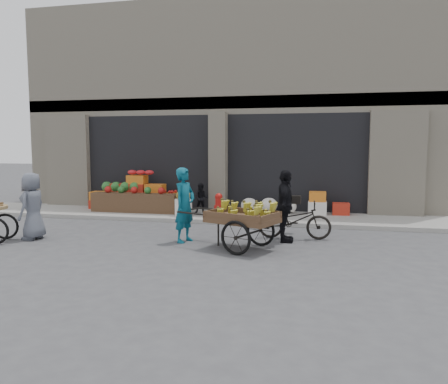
% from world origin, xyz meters
% --- Properties ---
extents(ground, '(80.00, 80.00, 0.00)m').
position_xyz_m(ground, '(0.00, 0.00, 0.00)').
color(ground, '#424244').
rests_on(ground, ground).
extents(sidewalk, '(18.00, 2.20, 0.12)m').
position_xyz_m(sidewalk, '(0.00, 4.10, 0.06)').
color(sidewalk, gray).
rests_on(sidewalk, ground).
extents(building, '(14.00, 6.45, 7.00)m').
position_xyz_m(building, '(0.00, 8.03, 3.37)').
color(building, beige).
rests_on(building, ground).
extents(fruit_display, '(3.10, 1.12, 1.24)m').
position_xyz_m(fruit_display, '(-2.48, 4.38, 0.67)').
color(fruit_display, '#B42819').
rests_on(fruit_display, sidewalk).
extents(pineapple_bin, '(0.52, 0.52, 0.50)m').
position_xyz_m(pineapple_bin, '(-0.75, 3.60, 0.37)').
color(pineapple_bin, silver).
rests_on(pineapple_bin, sidewalk).
extents(fire_hydrant, '(0.22, 0.22, 0.71)m').
position_xyz_m(fire_hydrant, '(0.35, 3.55, 0.50)').
color(fire_hydrant, '#A5140F').
rests_on(fire_hydrant, sidewalk).
extents(orange_bucket, '(0.32, 0.32, 0.30)m').
position_xyz_m(orange_bucket, '(0.85, 3.50, 0.27)').
color(orange_bucket, orange).
rests_on(orange_bucket, sidewalk).
extents(right_bay_goods, '(3.35, 0.60, 0.70)m').
position_xyz_m(right_bay_goods, '(2.61, 4.70, 0.41)').
color(right_bay_goods, silver).
rests_on(right_bay_goods, sidewalk).
extents(seated_person, '(0.51, 0.43, 0.93)m').
position_xyz_m(seated_person, '(-0.35, 4.20, 0.58)').
color(seated_person, black).
rests_on(seated_person, sidewalk).
extents(banana_cart, '(2.58, 1.76, 1.01)m').
position_xyz_m(banana_cart, '(1.59, 0.24, 0.73)').
color(banana_cart, brown).
rests_on(banana_cart, ground).
extents(vendor_woman, '(0.59, 0.72, 1.71)m').
position_xyz_m(vendor_woman, '(0.22, 0.68, 0.86)').
color(vendor_woman, '#0D546A').
rests_on(vendor_woman, ground).
extents(vendor_grey, '(0.51, 0.78, 1.58)m').
position_xyz_m(vendor_grey, '(-3.39, 0.19, 0.79)').
color(vendor_grey, slate).
rests_on(vendor_grey, ground).
extents(bicycle, '(1.74, 0.67, 0.90)m').
position_xyz_m(bicycle, '(2.66, 1.57, 0.45)').
color(bicycle, black).
rests_on(bicycle, ground).
extents(cyclist, '(0.44, 0.99, 1.66)m').
position_xyz_m(cyclist, '(2.46, 1.17, 0.83)').
color(cyclist, black).
rests_on(cyclist, ground).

